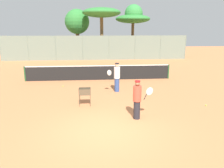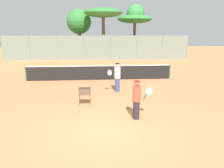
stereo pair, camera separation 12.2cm
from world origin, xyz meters
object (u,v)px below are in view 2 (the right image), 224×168
(player_white_outfit, at_px, (117,77))
(ball_cart, at_px, (85,93))
(player_red_cap, at_px, (137,99))
(parked_car, at_px, (92,51))
(tennis_net, at_px, (99,72))

(player_white_outfit, xyz_separation_m, ball_cart, (-1.81, -2.31, -0.25))
(player_red_cap, height_order, parked_car, player_red_cap)
(tennis_net, xyz_separation_m, player_red_cap, (1.37, -7.34, 0.28))
(player_white_outfit, distance_m, player_red_cap, 4.15)
(player_red_cap, xyz_separation_m, ball_cart, (-2.19, 1.82, -0.21))
(player_red_cap, bearing_deg, player_white_outfit, 89.70)
(player_white_outfit, relative_size, player_red_cap, 1.06)
(player_white_outfit, bearing_deg, player_red_cap, 66.26)
(player_red_cap, bearing_deg, parked_car, 89.62)
(player_white_outfit, height_order, player_red_cap, player_white_outfit)
(ball_cart, bearing_deg, tennis_net, 81.49)
(tennis_net, height_order, player_red_cap, player_red_cap)
(player_red_cap, height_order, ball_cart, player_red_cap)
(tennis_net, bearing_deg, player_red_cap, -79.45)
(tennis_net, relative_size, player_red_cap, 6.54)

